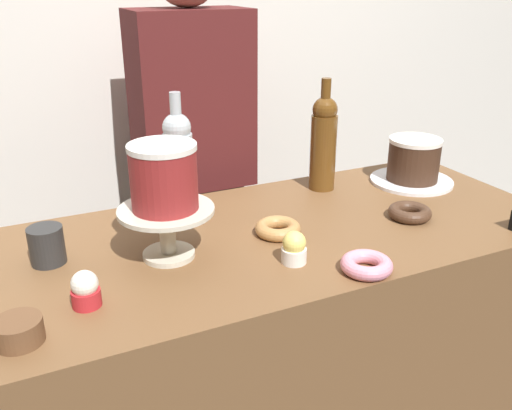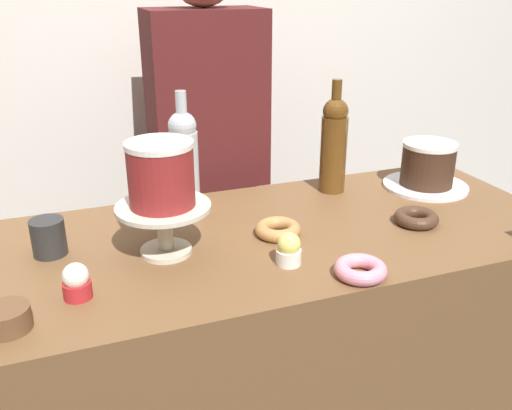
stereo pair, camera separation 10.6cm
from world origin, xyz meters
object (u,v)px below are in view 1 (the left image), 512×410
object	(u,v)px
donut_maple	(278,229)
donut_chocolate	(410,212)
white_layer_cake	(164,177)
wine_bottle_clear	(179,163)
cupcake_lemon	(294,248)
cupcake_vanilla	(85,290)
chocolate_round_cake	(414,159)
coffee_cup_ceramic	(47,245)
donut_pink	(366,265)
cookie_stack	(19,331)
barista_figure	(195,185)
cake_stand_pedestal	(167,224)
wine_bottle_amber	(323,141)

from	to	relation	value
donut_maple	donut_chocolate	size ratio (longest dim) A/B	1.00
donut_maple	donut_chocolate	xyz separation A→B (m)	(0.36, -0.06, 0.00)
white_layer_cake	wine_bottle_clear	distance (m)	0.24
cupcake_lemon	cupcake_vanilla	world-z (taller)	same
chocolate_round_cake	wine_bottle_clear	distance (m)	0.72
donut_maple	coffee_cup_ceramic	size ratio (longest dim) A/B	1.32
cupcake_lemon	donut_chocolate	size ratio (longest dim) A/B	0.66
cupcake_lemon	donut_chocolate	world-z (taller)	cupcake_lemon
cupcake_lemon	donut_pink	bearing A→B (deg)	-40.60
donut_chocolate	cookie_stack	xyz separation A→B (m)	(-0.96, -0.13, 0.01)
chocolate_round_cake	barista_figure	xyz separation A→B (m)	(-0.55, 0.42, -0.14)
cake_stand_pedestal	chocolate_round_cake	size ratio (longest dim) A/B	1.36
cake_stand_pedestal	wine_bottle_clear	size ratio (longest dim) A/B	0.65
chocolate_round_cake	donut_chocolate	bearing A→B (deg)	-130.82
donut_chocolate	wine_bottle_clear	bearing A→B (deg)	152.53
wine_bottle_clear	donut_pink	distance (m)	0.55
chocolate_round_cake	donut_maple	size ratio (longest dim) A/B	1.40
white_layer_cake	donut_chocolate	size ratio (longest dim) A/B	1.31
cupcake_lemon	coffee_cup_ceramic	xyz separation A→B (m)	(-0.49, 0.23, 0.01)
cake_stand_pedestal	barista_figure	bearing A→B (deg)	65.48
cookie_stack	coffee_cup_ceramic	size ratio (longest dim) A/B	0.99
chocolate_round_cake	cookie_stack	distance (m)	1.19
wine_bottle_clear	donut_chocolate	bearing A→B (deg)	-27.47
coffee_cup_ceramic	white_layer_cake	bearing A→B (deg)	-18.91
white_layer_cake	cupcake_vanilla	bearing A→B (deg)	-147.72
wine_bottle_amber	cookie_stack	world-z (taller)	wine_bottle_amber
cupcake_vanilla	donut_maple	xyz separation A→B (m)	(0.48, 0.12, -0.02)
donut_chocolate	barista_figure	size ratio (longest dim) A/B	0.07
donut_pink	donut_maple	bearing A→B (deg)	109.65
chocolate_round_cake	cupcake_vanilla	xyz separation A→B (m)	(-1.02, -0.28, -0.04)
cookie_stack	white_layer_cake	bearing A→B (deg)	30.83
donut_chocolate	white_layer_cake	bearing A→B (deg)	174.43
white_layer_cake	chocolate_round_cake	world-z (taller)	white_layer_cake
donut_maple	coffee_cup_ceramic	xyz separation A→B (m)	(-0.52, 0.09, 0.03)
white_layer_cake	barista_figure	bearing A→B (deg)	65.48
donut_chocolate	wine_bottle_amber	bearing A→B (deg)	107.83
donut_pink	cupcake_vanilla	bearing A→B (deg)	168.00
cupcake_vanilla	donut_chocolate	xyz separation A→B (m)	(0.83, 0.07, -0.02)
donut_pink	coffee_cup_ceramic	xyz separation A→B (m)	(-0.61, 0.33, 0.03)
cupcake_vanilla	donut_pink	xyz separation A→B (m)	(0.56, -0.12, -0.02)
donut_chocolate	cookie_stack	distance (m)	0.97
wine_bottle_amber	barista_figure	xyz separation A→B (m)	(-0.28, 0.35, -0.21)
wine_bottle_amber	wine_bottle_clear	bearing A→B (deg)	-178.58
cupcake_lemon	barista_figure	xyz separation A→B (m)	(0.02, 0.72, -0.10)
donut_chocolate	donut_maple	bearing A→B (deg)	170.71
chocolate_round_cake	donut_maple	xyz separation A→B (m)	(-0.54, -0.15, -0.06)
barista_figure	cake_stand_pedestal	bearing A→B (deg)	-114.52
wine_bottle_clear	barista_figure	distance (m)	0.44
donut_chocolate	cookie_stack	size ratio (longest dim) A/B	1.33
cupcake_vanilla	white_layer_cake	bearing A→B (deg)	32.28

